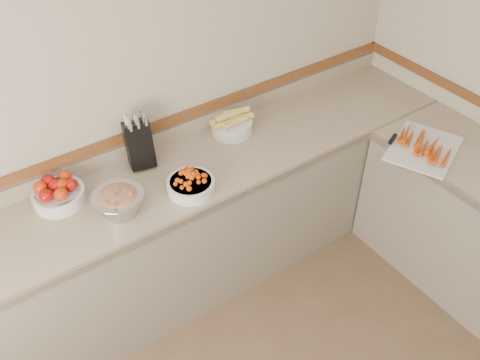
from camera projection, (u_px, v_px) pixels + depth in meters
back_wall at (120, 99)px, 2.92m from camera, size 4.00×0.00×4.00m
counter_back at (163, 241)px, 3.26m from camera, size 4.00×0.65×1.08m
knife_block at (139, 143)px, 3.04m from camera, size 0.18×0.20×0.35m
tomato_bowl at (58, 193)px, 2.84m from camera, size 0.28×0.28×0.14m
cherry_tomato_bowl at (191, 184)px, 2.91m from camera, size 0.27×0.27×0.14m
corn_bowl at (232, 124)px, 3.33m from camera, size 0.29×0.26×0.15m
rhubarb_bowl at (119, 202)px, 2.76m from camera, size 0.27×0.27×0.16m
cutting_board at (424, 147)px, 3.22m from camera, size 0.57×0.52×0.07m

